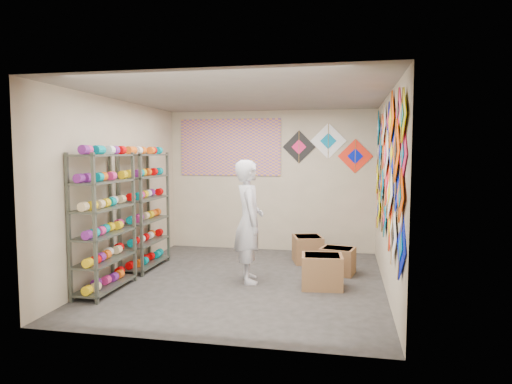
% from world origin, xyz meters
% --- Properties ---
extents(ground, '(4.50, 4.50, 0.00)m').
position_xyz_m(ground, '(0.00, 0.00, 0.00)').
color(ground, '#2C2A27').
extents(room_walls, '(4.50, 4.50, 4.50)m').
position_xyz_m(room_walls, '(0.00, 0.00, 1.64)').
color(room_walls, '#B7A78C').
rests_on(room_walls, ground).
extents(shelf_rack_front, '(0.40, 1.10, 1.90)m').
position_xyz_m(shelf_rack_front, '(-1.78, -0.85, 0.95)').
color(shelf_rack_front, '#4C5147').
rests_on(shelf_rack_front, ground).
extents(shelf_rack_back, '(0.40, 1.10, 1.90)m').
position_xyz_m(shelf_rack_back, '(-1.78, 0.45, 0.95)').
color(shelf_rack_back, '#4C5147').
rests_on(shelf_rack_back, ground).
extents(string_spools, '(0.12, 2.36, 0.12)m').
position_xyz_m(string_spools, '(-1.78, -0.20, 1.05)').
color(string_spools, '#DF297D').
rests_on(string_spools, ground).
extents(kite_wall_display, '(0.06, 4.35, 2.09)m').
position_xyz_m(kite_wall_display, '(1.98, -0.01, 1.64)').
color(kite_wall_display, '#0010BA').
rests_on(kite_wall_display, room_walls).
extents(back_wall_kites, '(1.69, 0.02, 0.95)m').
position_xyz_m(back_wall_kites, '(1.09, 2.24, 1.99)').
color(back_wall_kites, black).
rests_on(back_wall_kites, room_walls).
extents(poster, '(2.00, 0.01, 1.10)m').
position_xyz_m(poster, '(-0.80, 2.23, 2.00)').
color(poster, '#6D4597').
rests_on(poster, room_walls).
extents(shopkeeper, '(0.92, 0.84, 1.79)m').
position_xyz_m(shopkeeper, '(0.06, -0.01, 0.90)').
color(shopkeeper, beige).
rests_on(shopkeeper, ground).
extents(carton_a, '(0.60, 0.52, 0.47)m').
position_xyz_m(carton_a, '(1.13, -0.13, 0.23)').
color(carton_a, '#8F623E').
rests_on(carton_a, ground).
extents(carton_b, '(0.58, 0.51, 0.41)m').
position_xyz_m(carton_b, '(1.33, 0.68, 0.21)').
color(carton_b, '#8F623E').
rests_on(carton_b, ground).
extents(carton_c, '(0.60, 0.63, 0.46)m').
position_xyz_m(carton_c, '(0.81, 1.34, 0.23)').
color(carton_c, '#8F623E').
rests_on(carton_c, ground).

